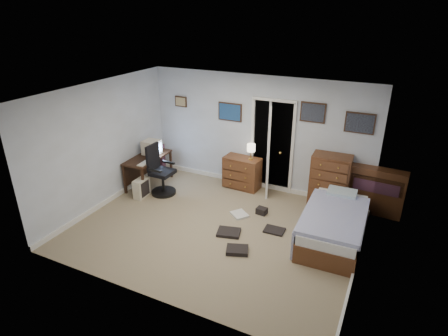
# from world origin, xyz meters

# --- Properties ---
(floor) EXTENTS (5.00, 4.00, 0.02)m
(floor) POSITION_xyz_m (0.00, 0.00, -0.01)
(floor) COLOR gray
(floor) RESTS_ON ground
(computer_desk) EXTENTS (0.60, 1.22, 0.69)m
(computer_desk) POSITION_xyz_m (-2.28, 0.96, 0.53)
(computer_desk) COLOR #321C10
(computer_desk) RESTS_ON floor
(crt_monitor) EXTENTS (0.37, 0.34, 0.33)m
(crt_monitor) POSITION_xyz_m (-2.18, 1.12, 0.86)
(crt_monitor) COLOR beige
(crt_monitor) RESTS_ON computer_desk
(keyboard) EXTENTS (0.15, 0.37, 0.02)m
(keyboard) POSITION_xyz_m (-2.02, 0.62, 0.70)
(keyboard) COLOR beige
(keyboard) RESTS_ON computer_desk
(pc_tower) EXTENTS (0.20, 0.39, 0.42)m
(pc_tower) POSITION_xyz_m (-2.00, 0.42, 0.21)
(pc_tower) COLOR beige
(pc_tower) RESTS_ON floor
(office_chair) EXTENTS (0.54, 0.55, 1.10)m
(office_chair) POSITION_xyz_m (-1.73, 0.75, 0.42)
(office_chair) COLOR black
(office_chair) RESTS_ON floor
(media_stack) EXTENTS (0.15, 0.15, 0.73)m
(media_stack) POSITION_xyz_m (-2.32, 1.63, 0.37)
(media_stack) COLOR maroon
(media_stack) RESTS_ON floor
(low_dresser) EXTENTS (0.83, 0.45, 0.71)m
(low_dresser) POSITION_xyz_m (-0.25, 1.77, 0.36)
(low_dresser) COLOR brown
(low_dresser) RESTS_ON floor
(table_lamp) EXTENTS (0.19, 0.19, 0.35)m
(table_lamp) POSITION_xyz_m (-0.05, 1.77, 0.97)
(table_lamp) COLOR gold
(table_lamp) RESTS_ON low_dresser
(doorway) EXTENTS (0.96, 1.12, 2.05)m
(doorway) POSITION_xyz_m (0.35, 2.27, 1.00)
(doorway) COLOR black
(doorway) RESTS_ON floor
(tall_dresser) EXTENTS (0.77, 0.47, 1.11)m
(tall_dresser) POSITION_xyz_m (1.67, 1.75, 0.55)
(tall_dresser) COLOR brown
(tall_dresser) RESTS_ON floor
(headboard_bookcase) EXTENTS (1.06, 0.33, 0.94)m
(headboard_bookcase) POSITION_xyz_m (2.54, 1.86, 0.50)
(headboard_bookcase) COLOR brown
(headboard_bookcase) RESTS_ON floor
(bed) EXTENTS (1.06, 1.92, 0.62)m
(bed) POSITION_xyz_m (1.99, 0.58, 0.29)
(bed) COLOR brown
(bed) RESTS_ON floor
(wall_posters) EXTENTS (4.38, 0.04, 0.60)m
(wall_posters) POSITION_xyz_m (0.57, 1.98, 1.75)
(wall_posters) COLOR #331E11
(wall_posters) RESTS_ON floor
(floor_clutter) EXTENTS (1.19, 1.64, 0.13)m
(floor_clutter) POSITION_xyz_m (0.52, 0.12, 0.03)
(floor_clutter) COLOR black
(floor_clutter) RESTS_ON floor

